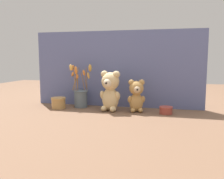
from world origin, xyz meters
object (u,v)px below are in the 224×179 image
Objects in this scene: teddy_bear_large at (110,90)px; flower_vase at (81,95)px; teddy_bear_medium at (136,95)px; decorative_tin_tall at (58,103)px; decorative_tin_short at (166,110)px.

teddy_bear_large is 0.25m from flower_vase.
teddy_bear_medium is 0.56m from decorative_tin_tall.
flower_vase is at bearing 164.11° from teddy_bear_large.
flower_vase is at bearing 29.38° from decorative_tin_tall.
decorative_tin_short is at bearing -1.72° from teddy_bear_large.
teddy_bear_medium is (0.18, 0.01, -0.03)m from teddy_bear_large.
flower_vase is 0.62m from decorative_tin_short.
flower_vase is at bearing 172.22° from teddy_bear_medium.
flower_vase is 3.68× the size of decorative_tin_short.
teddy_bear_medium is at bearing 2.32° from decorative_tin_tall.
decorative_tin_short is (0.37, -0.01, -0.12)m from teddy_bear_large.
teddy_bear_large is 3.17× the size of decorative_tin_short.
teddy_bear_medium is 2.52× the size of decorative_tin_short.
flower_vase reaches higher than teddy_bear_large.
decorative_tin_short is (0.19, -0.02, -0.09)m from teddy_bear_medium.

